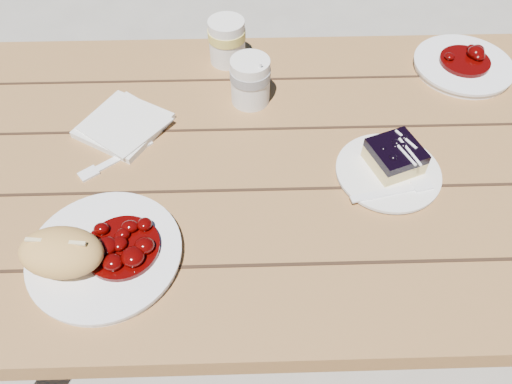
{
  "coord_description": "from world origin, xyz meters",
  "views": [
    {
      "loc": [
        -0.24,
        -0.66,
        1.46
      ],
      "look_at": [
        -0.22,
        -0.13,
        0.81
      ],
      "focal_mm": 35.0,
      "sensor_mm": 36.0,
      "label": 1
    }
  ],
  "objects_px": {
    "bread_roll": "(61,252)",
    "second_cup": "(227,41)",
    "blueberry_cake": "(395,156)",
    "picnic_table": "(355,206)",
    "coffee_cup": "(250,81)",
    "main_plate": "(105,255)",
    "second_plate": "(463,66)",
    "dessert_plate": "(388,173)"
  },
  "relations": [
    {
      "from": "bread_roll",
      "to": "second_plate",
      "type": "relative_size",
      "value": 0.61
    },
    {
      "from": "bread_roll",
      "to": "dessert_plate",
      "type": "xyz_separation_m",
      "value": [
        0.56,
        0.19,
        -0.05
      ]
    },
    {
      "from": "blueberry_cake",
      "to": "second_plate",
      "type": "xyz_separation_m",
      "value": [
        0.22,
        0.3,
        -0.03
      ]
    },
    {
      "from": "bread_roll",
      "to": "second_plate",
      "type": "xyz_separation_m",
      "value": [
        0.79,
        0.5,
        -0.04
      ]
    },
    {
      "from": "blueberry_cake",
      "to": "second_cup",
      "type": "distance_m",
      "value": 0.47
    },
    {
      "from": "bread_roll",
      "to": "coffee_cup",
      "type": "relative_size",
      "value": 1.31
    },
    {
      "from": "bread_roll",
      "to": "dessert_plate",
      "type": "distance_m",
      "value": 0.59
    },
    {
      "from": "dessert_plate",
      "to": "blueberry_cake",
      "type": "relative_size",
      "value": 1.69
    },
    {
      "from": "coffee_cup",
      "to": "second_plate",
      "type": "distance_m",
      "value": 0.5
    },
    {
      "from": "picnic_table",
      "to": "blueberry_cake",
      "type": "distance_m",
      "value": 0.2
    },
    {
      "from": "bread_roll",
      "to": "blueberry_cake",
      "type": "distance_m",
      "value": 0.6
    },
    {
      "from": "main_plate",
      "to": "bread_roll",
      "type": "height_order",
      "value": "bread_roll"
    },
    {
      "from": "blueberry_cake",
      "to": "picnic_table",
      "type": "bearing_deg",
      "value": 117.83
    },
    {
      "from": "main_plate",
      "to": "second_cup",
      "type": "bearing_deg",
      "value": 69.51
    },
    {
      "from": "picnic_table",
      "to": "second_plate",
      "type": "height_order",
      "value": "second_plate"
    },
    {
      "from": "bread_roll",
      "to": "second_cup",
      "type": "distance_m",
      "value": 0.61
    },
    {
      "from": "coffee_cup",
      "to": "second_plate",
      "type": "height_order",
      "value": "coffee_cup"
    },
    {
      "from": "dessert_plate",
      "to": "second_plate",
      "type": "bearing_deg",
      "value": 53.42
    },
    {
      "from": "second_cup",
      "to": "picnic_table",
      "type": "bearing_deg",
      "value": -48.62
    },
    {
      "from": "picnic_table",
      "to": "main_plate",
      "type": "xyz_separation_m",
      "value": [
        -0.47,
        -0.22,
        0.17
      ]
    },
    {
      "from": "bread_roll",
      "to": "dessert_plate",
      "type": "relative_size",
      "value": 0.7
    },
    {
      "from": "bread_roll",
      "to": "blueberry_cake",
      "type": "height_order",
      "value": "bread_roll"
    },
    {
      "from": "dessert_plate",
      "to": "second_plate",
      "type": "xyz_separation_m",
      "value": [
        0.23,
        0.31,
        0.0
      ]
    },
    {
      "from": "blueberry_cake",
      "to": "dessert_plate",
      "type": "bearing_deg",
      "value": -144.72
    },
    {
      "from": "blueberry_cake",
      "to": "second_cup",
      "type": "relative_size",
      "value": 1.11
    },
    {
      "from": "second_cup",
      "to": "bread_roll",
      "type": "bearing_deg",
      "value": -114.7
    },
    {
      "from": "second_cup",
      "to": "blueberry_cake",
      "type": "bearing_deg",
      "value": -47.81
    },
    {
      "from": "main_plate",
      "to": "dessert_plate",
      "type": "bearing_deg",
      "value": 18.58
    },
    {
      "from": "blueberry_cake",
      "to": "coffee_cup",
      "type": "xyz_separation_m",
      "value": [
        -0.26,
        0.2,
        0.02
      ]
    },
    {
      "from": "main_plate",
      "to": "picnic_table",
      "type": "bearing_deg",
      "value": 24.66
    },
    {
      "from": "main_plate",
      "to": "coffee_cup",
      "type": "bearing_deg",
      "value": 57.48
    },
    {
      "from": "blueberry_cake",
      "to": "second_plate",
      "type": "relative_size",
      "value": 0.52
    },
    {
      "from": "blueberry_cake",
      "to": "bread_roll",
      "type": "bearing_deg",
      "value": 178.74
    },
    {
      "from": "main_plate",
      "to": "coffee_cup",
      "type": "distance_m",
      "value": 0.46
    },
    {
      "from": "dessert_plate",
      "to": "coffee_cup",
      "type": "bearing_deg",
      "value": 139.2
    },
    {
      "from": "picnic_table",
      "to": "second_cup",
      "type": "bearing_deg",
      "value": 131.38
    },
    {
      "from": "coffee_cup",
      "to": "second_plate",
      "type": "bearing_deg",
      "value": 10.9
    },
    {
      "from": "picnic_table",
      "to": "blueberry_cake",
      "type": "height_order",
      "value": "blueberry_cake"
    },
    {
      "from": "picnic_table",
      "to": "bread_roll",
      "type": "distance_m",
      "value": 0.62
    },
    {
      "from": "picnic_table",
      "to": "coffee_cup",
      "type": "xyz_separation_m",
      "value": [
        -0.23,
        0.17,
        0.21
      ]
    },
    {
      "from": "blueberry_cake",
      "to": "second_cup",
      "type": "height_order",
      "value": "second_cup"
    },
    {
      "from": "picnic_table",
      "to": "blueberry_cake",
      "type": "bearing_deg",
      "value": -41.15
    }
  ]
}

